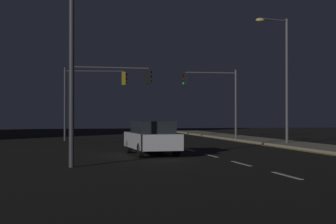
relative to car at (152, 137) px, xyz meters
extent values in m
plane|color=black|center=(2.57, -4.42, -0.82)|extent=(112.00, 112.00, 0.00)
cube|color=silver|center=(2.57, -8.92, -0.82)|extent=(0.14, 2.00, 0.01)
cube|color=silver|center=(2.57, -4.92, -0.82)|extent=(0.14, 2.00, 0.01)
cube|color=silver|center=(2.57, -0.92, -0.82)|extent=(0.14, 2.00, 0.01)
cube|color=silver|center=(2.57, 3.08, -0.82)|extent=(0.14, 2.00, 0.01)
cube|color=silver|center=(2.57, 7.08, -0.82)|extent=(0.14, 2.00, 0.01)
cube|color=silver|center=(2.57, 11.08, -0.82)|extent=(0.14, 2.00, 0.01)
cube|color=silver|center=(2.57, 15.08, -0.82)|extent=(0.14, 2.00, 0.01)
cube|color=silver|center=(2.57, 19.08, -0.82)|extent=(0.14, 2.00, 0.01)
cube|color=silver|center=(2.57, 23.08, -0.82)|extent=(0.14, 2.00, 0.01)
cube|color=gold|center=(8.06, 0.58, -0.82)|extent=(0.14, 53.00, 0.01)
cube|color=silver|center=(0.00, 0.07, -0.15)|extent=(2.04, 4.49, 0.70)
cube|color=#1E2328|center=(0.01, -0.18, 0.47)|extent=(1.73, 2.54, 0.55)
cylinder|color=black|center=(-0.87, 1.43, -0.50)|extent=(0.25, 0.65, 0.64)
cylinder|color=black|center=(0.72, 1.51, -0.50)|extent=(0.25, 0.65, 0.64)
cylinder|color=black|center=(-0.73, -1.38, -0.50)|extent=(0.25, 0.65, 0.64)
cylinder|color=black|center=(0.87, -1.30, -0.50)|extent=(0.25, 0.65, 0.64)
cylinder|color=#4C4C51|center=(8.82, 13.60, 1.90)|extent=(0.16, 0.16, 5.17)
cylinder|color=#4C4C51|center=(6.90, 13.73, 4.24)|extent=(3.85, 0.36, 0.11)
cube|color=black|center=(4.97, 13.86, 3.71)|extent=(0.30, 0.36, 0.95)
sphere|color=black|center=(4.82, 13.87, 4.01)|extent=(0.20, 0.20, 0.20)
sphere|color=black|center=(4.82, 13.87, 3.71)|extent=(0.20, 0.20, 0.20)
sphere|color=#19D84C|center=(4.82, 13.87, 3.41)|extent=(0.20, 0.20, 0.20)
cylinder|color=#38383D|center=(-3.86, 14.57, 1.84)|extent=(0.16, 0.16, 5.32)
cylinder|color=#38383D|center=(-1.76, 14.26, 4.25)|extent=(4.21, 0.73, 0.11)
cube|color=olive|center=(0.34, 13.95, 3.73)|extent=(0.33, 0.38, 0.95)
sphere|color=black|center=(0.50, 13.92, 4.03)|extent=(0.20, 0.20, 0.20)
sphere|color=black|center=(0.50, 13.92, 3.73)|extent=(0.20, 0.20, 0.20)
sphere|color=#19D84C|center=(0.50, 13.92, 3.43)|extent=(0.20, 0.20, 0.20)
cylinder|color=#2D3033|center=(-3.38, 9.86, 1.77)|extent=(0.16, 0.16, 5.19)
cylinder|color=#4C4C51|center=(-0.94, 9.92, 4.12)|extent=(4.89, 0.23, 0.11)
cube|color=black|center=(1.51, 9.98, 3.59)|extent=(0.29, 0.35, 0.95)
sphere|color=black|center=(1.66, 9.98, 3.89)|extent=(0.20, 0.20, 0.20)
sphere|color=black|center=(1.66, 9.98, 3.59)|extent=(0.20, 0.20, 0.20)
sphere|color=#19D84C|center=(1.66, 9.98, 3.29)|extent=(0.20, 0.20, 0.20)
cylinder|color=#4C4C51|center=(9.68, 6.47, 3.19)|extent=(0.18, 0.18, 7.74)
cylinder|color=#4C4C51|center=(8.69, 6.20, 6.91)|extent=(2.01, 0.63, 0.10)
ellipsoid|color=#F9D172|center=(7.70, 5.94, 6.81)|extent=(0.56, 0.36, 0.24)
cylinder|color=#38383D|center=(-3.73, -5.02, 3.14)|extent=(0.18, 0.18, 7.91)
camera|label=1|loc=(-4.06, -23.32, 0.97)|focal=54.87mm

